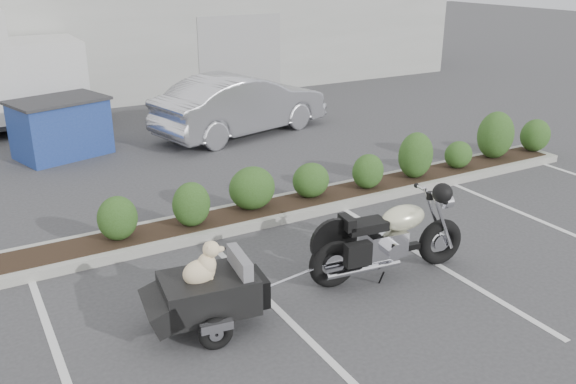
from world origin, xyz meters
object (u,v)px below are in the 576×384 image
motorcycle (390,239)px  pet_trailer (207,292)px  sedan (242,104)px  dumpster (61,127)px

motorcycle → pet_trailer: 2.79m
sedan → dumpster: size_ratio=2.01×
motorcycle → dumpster: 8.84m
pet_trailer → dumpster: dumpster is taller
sedan → pet_trailer: bearing=137.7°
sedan → dumpster: bearing=71.7°
pet_trailer → sedan: bearing=68.8°
motorcycle → sedan: (1.48, 8.01, 0.21)m
sedan → dumpster: 4.47m
sedan → dumpster: (-4.46, 0.32, -0.10)m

